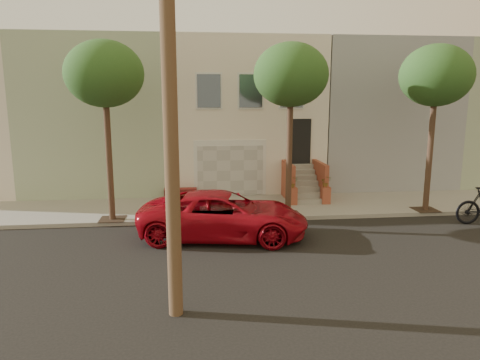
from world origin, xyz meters
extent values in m
plane|color=black|center=(0.00, 0.00, 0.00)|extent=(90.00, 90.00, 0.00)
cube|color=gray|center=(0.00, 5.35, 0.07)|extent=(40.00, 3.70, 0.15)
cube|color=beige|center=(0.00, 11.20, 3.65)|extent=(7.00, 8.00, 7.00)
cube|color=#93A383|center=(-6.80, 11.20, 3.65)|extent=(6.50, 8.00, 7.00)
cube|color=gray|center=(6.80, 11.20, 3.65)|extent=(6.50, 8.00, 7.00)
cube|color=#93A383|center=(13.30, 11.20, 3.65)|extent=(6.50, 8.00, 7.00)
cube|color=silver|center=(-0.90, 7.22, 1.40)|extent=(3.20, 0.12, 2.50)
cube|color=#B7B7B2|center=(-0.90, 7.16, 1.30)|extent=(2.90, 0.06, 2.20)
cube|color=gray|center=(-0.90, 5.35, 0.16)|extent=(3.20, 3.70, 0.02)
cube|color=maroon|center=(-3.10, 6.90, 0.37)|extent=(1.40, 0.45, 0.44)
cube|color=black|center=(2.20, 7.17, 2.55)|extent=(1.00, 0.06, 2.00)
cube|color=#3F4751|center=(-1.80, 7.17, 4.75)|extent=(1.00, 0.06, 1.40)
cube|color=silver|center=(-1.80, 7.19, 4.75)|extent=(1.15, 0.05, 1.55)
cube|color=#3F4751|center=(0.00, 7.17, 4.75)|extent=(1.00, 0.06, 1.40)
cube|color=silver|center=(0.00, 7.19, 4.75)|extent=(1.15, 0.05, 1.55)
cube|color=#3F4751|center=(1.80, 7.17, 4.75)|extent=(1.00, 0.06, 1.40)
cube|color=silver|center=(1.80, 7.19, 4.75)|extent=(1.15, 0.05, 1.55)
cube|color=gray|center=(2.20, 5.38, 0.25)|extent=(1.20, 0.28, 0.20)
cube|color=gray|center=(2.20, 5.66, 0.45)|extent=(1.20, 0.28, 0.20)
cube|color=gray|center=(2.20, 5.94, 0.65)|extent=(1.20, 0.28, 0.20)
cube|color=gray|center=(2.20, 6.22, 0.85)|extent=(1.20, 0.28, 0.20)
cube|color=gray|center=(2.20, 6.50, 1.05)|extent=(1.20, 0.28, 0.20)
cube|color=gray|center=(2.20, 6.78, 1.25)|extent=(1.20, 0.28, 0.20)
cube|color=gray|center=(2.20, 7.06, 1.45)|extent=(1.20, 0.28, 0.20)
cube|color=brown|center=(1.50, 6.22, 0.95)|extent=(0.18, 1.96, 1.60)
cube|color=brown|center=(2.90, 6.22, 0.95)|extent=(0.18, 1.96, 1.60)
cube|color=brown|center=(1.50, 5.34, 0.50)|extent=(0.35, 0.35, 0.70)
imported|color=#204A1A|center=(1.50, 5.34, 1.07)|extent=(0.40, 0.35, 0.45)
cube|color=brown|center=(2.90, 5.34, 0.50)|extent=(0.35, 0.35, 0.70)
imported|color=#204A1A|center=(2.90, 5.34, 1.07)|extent=(0.41, 0.35, 0.45)
cube|color=#2D2116|center=(-5.50, 3.90, 0.15)|extent=(0.90, 0.90, 0.02)
cylinder|color=#3A281A|center=(-5.50, 3.90, 2.25)|extent=(0.22, 0.22, 4.20)
ellipsoid|color=#204A1A|center=(-5.50, 3.90, 5.30)|extent=(2.70, 2.57, 2.29)
cube|color=#2D2116|center=(1.00, 3.90, 0.15)|extent=(0.90, 0.90, 0.02)
cylinder|color=#3A281A|center=(1.00, 3.90, 2.25)|extent=(0.22, 0.22, 4.20)
ellipsoid|color=#204A1A|center=(1.00, 3.90, 5.30)|extent=(2.70, 2.57, 2.29)
cube|color=#2D2116|center=(6.50, 3.90, 0.15)|extent=(0.90, 0.90, 0.02)
cylinder|color=#3A281A|center=(6.50, 3.90, 2.25)|extent=(0.22, 0.22, 4.20)
ellipsoid|color=#204A1A|center=(6.50, 3.90, 5.30)|extent=(2.70, 2.57, 2.29)
cylinder|color=#4A3422|center=(-3.00, -3.20, 5.00)|extent=(0.30, 0.30, 10.00)
imported|color=#A00916|center=(-1.60, 1.82, 0.75)|extent=(5.76, 3.33, 1.51)
camera|label=1|loc=(-2.61, -12.03, 4.60)|focal=33.12mm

